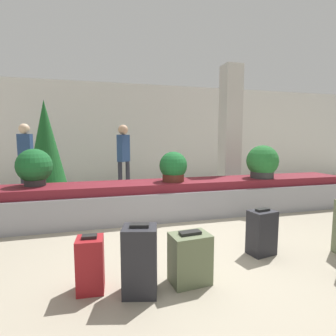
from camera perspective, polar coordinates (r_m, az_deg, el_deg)
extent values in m
plane|color=#9E937F|center=(3.67, 6.90, -17.30)|extent=(18.00, 18.00, 0.00)
cube|color=silver|center=(8.63, -6.59, 7.24)|extent=(18.00, 0.06, 3.20)
cube|color=gray|center=(5.06, 0.00, -7.48)|extent=(7.81, 0.91, 0.52)
cube|color=maroon|center=(4.99, 0.00, -3.73)|extent=(7.50, 0.75, 0.15)
cube|color=beige|center=(6.57, 13.34, 7.36)|extent=(0.42, 0.42, 3.20)
cube|color=#5B6647|center=(2.84, 4.78, -19.01)|extent=(0.42, 0.32, 0.51)
cube|color=black|center=(2.74, 4.84, -13.87)|extent=(0.23, 0.12, 0.03)
cube|color=maroon|center=(2.80, -16.54, -19.50)|extent=(0.27, 0.26, 0.53)
cube|color=black|center=(2.69, -16.74, -14.10)|extent=(0.14, 0.09, 0.03)
cube|color=#232328|center=(2.64, -6.13, -19.39)|extent=(0.37, 0.34, 0.66)
cube|color=black|center=(2.51, -6.23, -12.29)|extent=(0.19, 0.13, 0.03)
cube|color=#232328|center=(3.64, 19.72, -13.08)|extent=(0.36, 0.29, 0.57)
cube|color=black|center=(3.56, 19.91, -8.55)|extent=(0.19, 0.11, 0.03)
cylinder|color=#2D2D2D|center=(5.04, -26.95, -2.42)|extent=(0.34, 0.34, 0.18)
sphere|color=#195B28|center=(5.01, -27.10, 0.41)|extent=(0.59, 0.59, 0.59)
cylinder|color=#4C2319|center=(4.94, 1.15, -2.02)|extent=(0.41, 0.41, 0.16)
sphere|color=#195B28|center=(4.91, 1.16, 0.55)|extent=(0.52, 0.52, 0.52)
cylinder|color=#2D2D2D|center=(5.70, 19.77, -1.16)|extent=(0.46, 0.46, 0.18)
sphere|color=#236B2D|center=(5.67, 19.87, 1.48)|extent=(0.64, 0.64, 0.64)
cylinder|color=#282833|center=(7.46, 11.44, -2.08)|extent=(0.11, 0.11, 0.77)
cylinder|color=#282833|center=(7.55, 12.80, -2.01)|extent=(0.11, 0.11, 0.77)
cube|color=#474C47|center=(7.43, 12.25, 3.24)|extent=(0.37, 0.31, 0.61)
sphere|color=beige|center=(7.42, 12.33, 6.46)|extent=(0.23, 0.23, 0.23)
cylinder|color=#282833|center=(7.61, -29.03, -2.16)|extent=(0.11, 0.11, 0.89)
cylinder|color=#282833|center=(7.56, -27.56, -2.13)|extent=(0.11, 0.11, 0.89)
cube|color=navy|center=(7.52, -28.62, 3.85)|extent=(0.35, 0.25, 0.70)
sphere|color=beige|center=(7.52, -28.82, 7.50)|extent=(0.26, 0.26, 0.26)
cylinder|color=#282833|center=(6.99, -10.37, -2.19)|extent=(0.11, 0.11, 0.88)
cylinder|color=#282833|center=(7.01, -8.74, -2.14)|extent=(0.11, 0.11, 0.88)
cube|color=navy|center=(6.92, -9.67, 4.28)|extent=(0.35, 0.35, 0.69)
sphere|color=tan|center=(6.92, -9.75, 8.21)|extent=(0.26, 0.26, 0.26)
cylinder|color=#4C331E|center=(6.39, -24.53, -6.67)|extent=(0.16, 0.16, 0.18)
cone|color=#195623|center=(6.24, -25.02, 3.65)|extent=(0.94, 0.94, 2.11)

